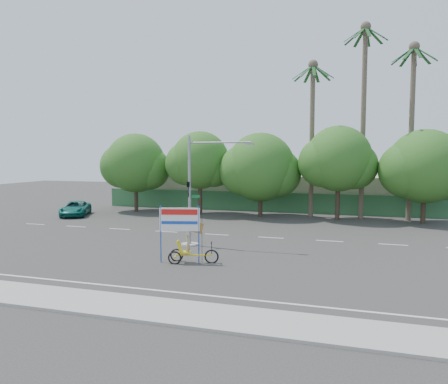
% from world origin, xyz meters
% --- Properties ---
extents(ground, '(120.00, 120.00, 0.00)m').
position_xyz_m(ground, '(0.00, 0.00, 0.00)').
color(ground, '#33302D').
rests_on(ground, ground).
extents(sidewalk_near, '(50.00, 2.40, 0.12)m').
position_xyz_m(sidewalk_near, '(0.00, -7.50, 0.06)').
color(sidewalk_near, gray).
rests_on(sidewalk_near, ground).
extents(fence, '(38.00, 0.08, 2.00)m').
position_xyz_m(fence, '(0.00, 21.50, 1.00)').
color(fence, '#336B3D').
rests_on(fence, ground).
extents(building_left, '(12.00, 8.00, 4.00)m').
position_xyz_m(building_left, '(-10.00, 26.00, 2.00)').
color(building_left, beige).
rests_on(building_left, ground).
extents(building_right, '(14.00, 8.00, 3.60)m').
position_xyz_m(building_right, '(8.00, 26.00, 1.80)').
color(building_right, beige).
rests_on(building_right, ground).
extents(tree_far_left, '(7.14, 6.00, 7.96)m').
position_xyz_m(tree_far_left, '(-14.05, 18.00, 4.76)').
color(tree_far_left, '#473828').
rests_on(tree_far_left, ground).
extents(tree_left, '(6.66, 5.60, 8.07)m').
position_xyz_m(tree_left, '(-7.05, 18.00, 5.06)').
color(tree_left, '#473828').
rests_on(tree_left, ground).
extents(tree_center, '(7.62, 6.40, 7.85)m').
position_xyz_m(tree_center, '(-1.05, 18.00, 4.47)').
color(tree_center, '#473828').
rests_on(tree_center, ground).
extents(tree_right, '(6.90, 5.80, 8.36)m').
position_xyz_m(tree_right, '(5.95, 18.00, 5.24)').
color(tree_right, '#473828').
rests_on(tree_right, ground).
extents(tree_far_right, '(7.38, 6.20, 7.94)m').
position_xyz_m(tree_far_right, '(12.95, 18.00, 4.64)').
color(tree_far_right, '#473828').
rests_on(tree_far_right, ground).
extents(palm_tall, '(3.73, 3.79, 17.45)m').
position_xyz_m(palm_tall, '(8.00, 19.50, 10.46)').
color(palm_tall, '#70604C').
rests_on(palm_tall, ground).
extents(palm_mid, '(3.73, 3.79, 15.45)m').
position_xyz_m(palm_mid, '(12.00, 19.50, 9.40)').
color(palm_mid, '#70604C').
rests_on(palm_mid, ground).
extents(palm_short, '(3.73, 3.79, 14.45)m').
position_xyz_m(palm_short, '(3.50, 19.50, 8.86)').
color(palm_short, '#70604C').
rests_on(palm_short, ground).
extents(traffic_signal, '(4.72, 1.10, 7.00)m').
position_xyz_m(traffic_signal, '(-2.20, 3.98, 2.92)').
color(traffic_signal, gray).
rests_on(traffic_signal, ground).
extents(trike_billboard, '(3.11, 1.16, 3.13)m').
position_xyz_m(trike_billboard, '(-1.02, -0.33, 1.26)').
color(trike_billboard, black).
rests_on(trike_billboard, ground).
extents(pickup_truck, '(4.13, 5.43, 1.37)m').
position_xyz_m(pickup_truck, '(-17.95, 13.38, 0.69)').
color(pickup_truck, '#0E6357').
rests_on(pickup_truck, ground).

